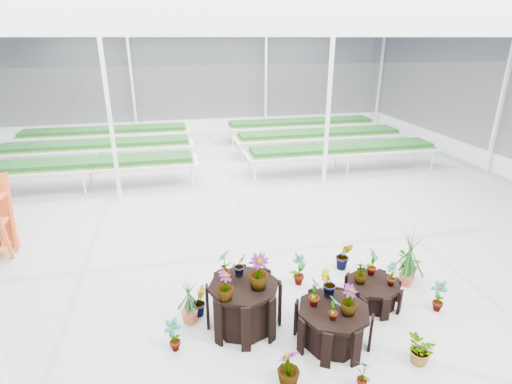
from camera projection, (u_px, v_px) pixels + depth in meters
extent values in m
plane|color=gray|center=(255.00, 259.00, 8.07)|extent=(24.00, 24.00, 0.00)
cylinder|color=black|center=(244.00, 305.00, 6.09)|extent=(1.24, 1.24, 0.75)
cylinder|color=black|center=(332.00, 325.00, 5.81)|extent=(1.32, 1.32, 0.57)
cylinder|color=black|center=(372.00, 293.00, 6.67)|extent=(0.92, 0.92, 0.41)
imported|color=#174319|center=(224.00, 264.00, 6.02)|extent=(0.26, 0.31, 0.49)
imported|color=#174319|center=(258.00, 272.00, 5.77)|extent=(0.42, 0.42, 0.54)
imported|color=#174319|center=(240.00, 265.00, 6.11)|extent=(0.27, 0.26, 0.38)
imported|color=#174319|center=(225.00, 286.00, 5.54)|extent=(0.32, 0.32, 0.44)
imported|color=#174319|center=(315.00, 291.00, 5.68)|extent=(0.18, 0.26, 0.50)
imported|color=#174319|center=(349.00, 300.00, 5.52)|extent=(0.34, 0.34, 0.45)
imported|color=#174319|center=(328.00, 284.00, 5.90)|extent=(0.25, 0.21, 0.44)
imported|color=#174319|center=(334.00, 308.00, 5.42)|extent=(0.14, 0.21, 0.40)
imported|color=#174319|center=(361.00, 273.00, 6.52)|extent=(0.29, 0.29, 0.39)
imported|color=#174319|center=(392.00, 273.00, 6.45)|extent=(0.22, 0.27, 0.45)
imported|color=#174319|center=(372.00, 262.00, 6.72)|extent=(0.30, 0.33, 0.51)
imported|color=#174319|center=(174.00, 335.00, 5.65)|extent=(0.33, 0.30, 0.52)
imported|color=#174319|center=(199.00, 301.00, 6.40)|extent=(0.30, 0.34, 0.50)
imported|color=#174319|center=(289.00, 368.00, 5.08)|extent=(0.41, 0.41, 0.54)
imported|color=#174319|center=(364.00, 373.00, 5.05)|extent=(0.28, 0.28, 0.45)
imported|color=#174319|center=(421.00, 350.00, 5.41)|extent=(0.54, 0.56, 0.47)
imported|color=#174319|center=(438.00, 296.00, 6.48)|extent=(0.21, 0.30, 0.55)
imported|color=#174319|center=(409.00, 265.00, 7.38)|extent=(0.61, 0.61, 0.51)
imported|color=#174319|center=(344.00, 256.00, 7.64)|extent=(0.39, 0.36, 0.58)
imported|color=#174319|center=(299.00, 269.00, 7.15)|extent=(0.40, 0.39, 0.63)
imported|color=#174319|center=(239.00, 279.00, 6.91)|extent=(0.35, 0.35, 0.58)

